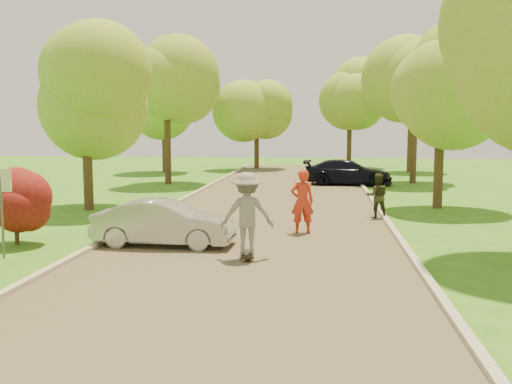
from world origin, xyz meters
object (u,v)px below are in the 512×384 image
at_px(dark_sedan, 348,172).
at_px(skateboarder, 247,213).
at_px(silver_sedan, 164,223).
at_px(longboard, 247,254).
at_px(person_striped, 302,202).
at_px(person_olive, 377,196).
at_px(street_sign, 1,194).

height_order(dark_sedan, skateboarder, skateboarder).
relative_size(silver_sedan, longboard, 3.60).
xyz_separation_m(skateboarder, person_striped, (1.21, 3.45, -0.15)).
xyz_separation_m(dark_sedan, person_olive, (0.50, -11.42, 0.09)).
xyz_separation_m(silver_sedan, longboard, (2.39, -1.24, -0.51)).
bearing_deg(longboard, dark_sedan, -109.25).
xyz_separation_m(dark_sedan, skateboarder, (-3.21, -17.97, 0.42)).
distance_m(street_sign, person_striped, 8.20).
height_order(street_sign, longboard, street_sign).
relative_size(street_sign, skateboarder, 1.10).
relative_size(silver_sedan, person_olive, 2.39).
bearing_deg(person_striped, street_sign, 17.81).
bearing_deg(dark_sedan, silver_sedan, 164.84).
bearing_deg(longboard, person_olive, -128.65).
distance_m(longboard, person_striped, 3.75).
relative_size(street_sign, silver_sedan, 0.58).
height_order(silver_sedan, skateboarder, skateboarder).
bearing_deg(dark_sedan, street_sign, 157.23).
height_order(person_striped, person_olive, person_striped).
bearing_deg(longboard, skateboarder, 170.87).
relative_size(dark_sedan, longboard, 4.58).
bearing_deg(dark_sedan, person_striped, 175.50).
distance_m(dark_sedan, skateboarder, 18.26).
distance_m(street_sign, skateboarder, 5.94).
bearing_deg(silver_sedan, longboard, -115.71).
bearing_deg(silver_sedan, person_striped, -56.78).
height_order(longboard, person_olive, person_olive).
height_order(street_sign, person_olive, street_sign).
bearing_deg(dark_sedan, longboard, 173.22).
distance_m(dark_sedan, person_striped, 14.66).
height_order(street_sign, dark_sedan, street_sign).
relative_size(dark_sedan, person_striped, 2.49).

